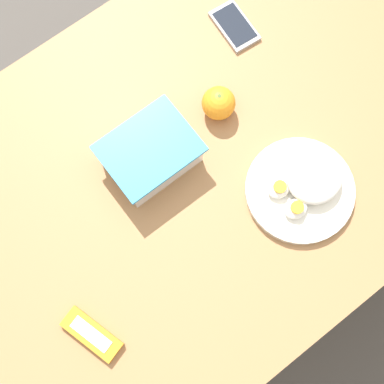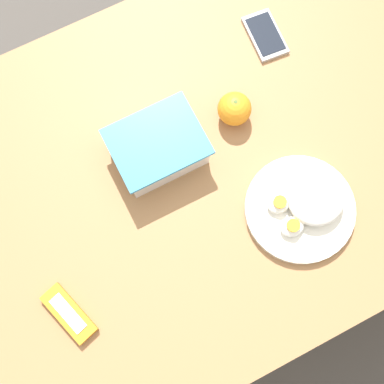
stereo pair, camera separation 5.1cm
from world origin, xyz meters
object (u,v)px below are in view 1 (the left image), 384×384
at_px(rice_plate, 304,186).
at_px(cell_phone, 234,26).
at_px(food_container, 150,155).
at_px(orange_fruit, 219,103).
at_px(candy_bar, 92,334).

relative_size(rice_plate, cell_phone, 1.84).
bearing_deg(food_container, cell_phone, 22.78).
distance_m(food_container, rice_plate, 0.34).
height_order(rice_plate, cell_phone, rice_plate).
bearing_deg(rice_plate, orange_fruit, 97.02).
bearing_deg(food_container, rice_plate, -48.71).
bearing_deg(rice_plate, cell_phone, 72.00).
relative_size(orange_fruit, rice_plate, 0.32).
xyz_separation_m(food_container, rice_plate, (0.22, -0.25, -0.01)).
height_order(orange_fruit, candy_bar, orange_fruit).
xyz_separation_m(rice_plate, cell_phone, (0.13, 0.40, -0.02)).
bearing_deg(candy_bar, orange_fruit, 24.66).
bearing_deg(rice_plate, candy_bar, 177.30).
bearing_deg(food_container, orange_fruit, 1.54).
height_order(food_container, orange_fruit, food_container).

